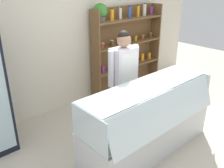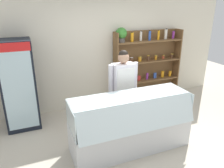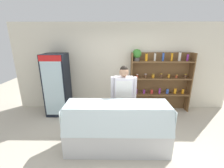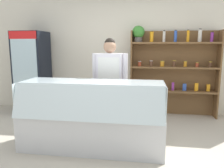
# 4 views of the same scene
# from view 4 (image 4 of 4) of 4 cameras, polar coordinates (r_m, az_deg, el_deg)

# --- Properties ---
(ground_plane) EXTENTS (12.00, 12.00, 0.00)m
(ground_plane) POSITION_cam_4_polar(r_m,az_deg,el_deg) (3.43, -1.74, -16.29)
(ground_plane) COLOR beige
(back_wall) EXTENTS (6.80, 0.10, 2.70)m
(back_wall) POSITION_cam_4_polar(r_m,az_deg,el_deg) (5.08, 2.30, 8.00)
(back_wall) COLOR silver
(back_wall) RESTS_ON ground
(drinks_fridge) EXTENTS (0.65, 0.64, 1.83)m
(drinks_fridge) POSITION_cam_4_polar(r_m,az_deg,el_deg) (5.25, -20.04, 2.73)
(drinks_fridge) COLOR black
(drinks_fridge) RESTS_ON ground
(shelving_unit) EXTENTS (1.84, 0.29, 1.94)m
(shelving_unit) POSITION_cam_4_polar(r_m,az_deg,el_deg) (4.89, 14.77, 4.56)
(shelving_unit) COLOR brown
(shelving_unit) RESTS_ON ground
(deli_display_case) EXTENTS (2.09, 0.76, 1.01)m
(deli_display_case) POSITION_cam_4_polar(r_m,az_deg,el_deg) (3.34, -5.26, -11.22)
(deli_display_case) COLOR silver
(deli_display_case) RESTS_ON ground
(shop_clerk) EXTENTS (0.62, 0.25, 1.65)m
(shop_clerk) POSITION_cam_4_polar(r_m,az_deg,el_deg) (3.79, -0.58, 1.71)
(shop_clerk) COLOR #2D2D38
(shop_clerk) RESTS_ON ground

